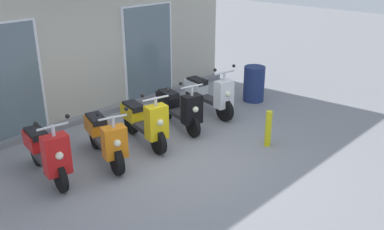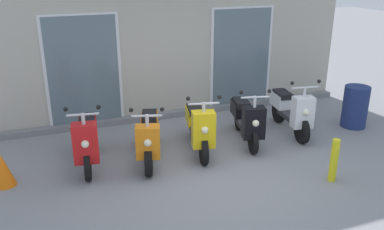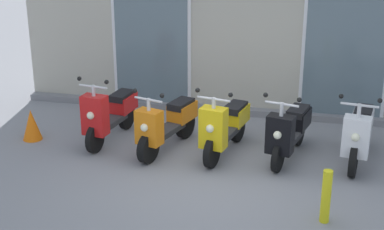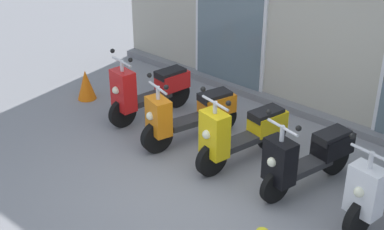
{
  "view_description": "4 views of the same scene",
  "coord_description": "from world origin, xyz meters",
  "px_view_note": "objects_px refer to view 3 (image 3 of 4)",
  "views": [
    {
      "loc": [
        -4.75,
        -4.84,
        3.54
      ],
      "look_at": [
        0.71,
        0.38,
        0.52
      ],
      "focal_mm": 39.64,
      "sensor_mm": 36.0,
      "label": 1
    },
    {
      "loc": [
        -2.55,
        -5.36,
        3.23
      ],
      "look_at": [
        -0.32,
        0.5,
        0.87
      ],
      "focal_mm": 38.4,
      "sensor_mm": 36.0,
      "label": 2
    },
    {
      "loc": [
        1.26,
        -7.42,
        3.8
      ],
      "look_at": [
        -0.54,
        0.81,
        0.65
      ],
      "focal_mm": 54.71,
      "sensor_mm": 36.0,
      "label": 3
    },
    {
      "loc": [
        3.77,
        -4.45,
        4.14
      ],
      "look_at": [
        -0.44,
        0.35,
        0.82
      ],
      "focal_mm": 51.64,
      "sensor_mm": 36.0,
      "label": 4
    }
  ],
  "objects_px": {
    "scooter_red": "(110,113)",
    "scooter_white": "(359,133)",
    "scooter_yellow": "(225,126)",
    "scooter_black": "(290,130)",
    "curb_bollard": "(326,196)",
    "traffic_cone": "(32,125)",
    "scooter_orange": "(167,124)"
  },
  "relations": [
    {
      "from": "scooter_red",
      "to": "scooter_white",
      "type": "distance_m",
      "value": 3.94
    },
    {
      "from": "scooter_red",
      "to": "traffic_cone",
      "type": "height_order",
      "value": "scooter_red"
    },
    {
      "from": "curb_bollard",
      "to": "scooter_white",
      "type": "bearing_deg",
      "value": 76.13
    },
    {
      "from": "scooter_yellow",
      "to": "scooter_red",
      "type": "bearing_deg",
      "value": 176.13
    },
    {
      "from": "scooter_orange",
      "to": "curb_bollard",
      "type": "height_order",
      "value": "scooter_orange"
    },
    {
      "from": "scooter_red",
      "to": "scooter_yellow",
      "type": "height_order",
      "value": "scooter_red"
    },
    {
      "from": "scooter_red",
      "to": "scooter_black",
      "type": "xyz_separation_m",
      "value": [
        2.91,
        -0.07,
        -0.02
      ]
    },
    {
      "from": "scooter_orange",
      "to": "curb_bollard",
      "type": "xyz_separation_m",
      "value": [
        2.46,
        -1.73,
        -0.09
      ]
    },
    {
      "from": "scooter_red",
      "to": "scooter_white",
      "type": "relative_size",
      "value": 0.98
    },
    {
      "from": "curb_bollard",
      "to": "scooter_orange",
      "type": "bearing_deg",
      "value": 144.93
    },
    {
      "from": "scooter_black",
      "to": "scooter_white",
      "type": "height_order",
      "value": "scooter_white"
    },
    {
      "from": "scooter_black",
      "to": "scooter_yellow",
      "type": "bearing_deg",
      "value": -176.45
    },
    {
      "from": "scooter_black",
      "to": "curb_bollard",
      "type": "xyz_separation_m",
      "value": [
        0.56,
        -1.82,
        -0.12
      ]
    },
    {
      "from": "scooter_yellow",
      "to": "traffic_cone",
      "type": "bearing_deg",
      "value": -178.24
    },
    {
      "from": "scooter_yellow",
      "to": "scooter_black",
      "type": "relative_size",
      "value": 1.02
    },
    {
      "from": "scooter_yellow",
      "to": "curb_bollard",
      "type": "bearing_deg",
      "value": -48.62
    },
    {
      "from": "scooter_red",
      "to": "scooter_black",
      "type": "relative_size",
      "value": 1.02
    },
    {
      "from": "scooter_red",
      "to": "curb_bollard",
      "type": "height_order",
      "value": "scooter_red"
    },
    {
      "from": "scooter_orange",
      "to": "scooter_red",
      "type": "bearing_deg",
      "value": 171.3
    },
    {
      "from": "scooter_white",
      "to": "traffic_cone",
      "type": "xyz_separation_m",
      "value": [
        -5.24,
        -0.24,
        -0.22
      ]
    },
    {
      "from": "scooter_yellow",
      "to": "traffic_cone",
      "type": "relative_size",
      "value": 2.99
    },
    {
      "from": "scooter_white",
      "to": "curb_bollard",
      "type": "height_order",
      "value": "scooter_white"
    },
    {
      "from": "scooter_yellow",
      "to": "scooter_white",
      "type": "height_order",
      "value": "scooter_white"
    },
    {
      "from": "scooter_yellow",
      "to": "scooter_black",
      "type": "distance_m",
      "value": 0.99
    },
    {
      "from": "scooter_black",
      "to": "curb_bollard",
      "type": "relative_size",
      "value": 2.16
    },
    {
      "from": "scooter_yellow",
      "to": "curb_bollard",
      "type": "xyz_separation_m",
      "value": [
        1.55,
        -1.75,
        -0.12
      ]
    },
    {
      "from": "scooter_white",
      "to": "scooter_red",
      "type": "bearing_deg",
      "value": -179.8
    },
    {
      "from": "curb_bollard",
      "to": "traffic_cone",
      "type": "relative_size",
      "value": 1.35
    },
    {
      "from": "scooter_black",
      "to": "traffic_cone",
      "type": "height_order",
      "value": "scooter_black"
    },
    {
      "from": "scooter_yellow",
      "to": "traffic_cone",
      "type": "height_order",
      "value": "scooter_yellow"
    },
    {
      "from": "scooter_yellow",
      "to": "scooter_black",
      "type": "height_order",
      "value": "scooter_yellow"
    },
    {
      "from": "scooter_orange",
      "to": "scooter_white",
      "type": "height_order",
      "value": "scooter_white"
    }
  ]
}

